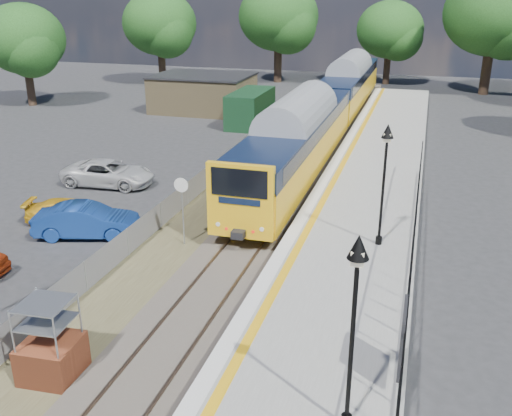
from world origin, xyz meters
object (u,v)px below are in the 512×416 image
at_px(speed_sign, 182,200).
at_px(train, 329,104).
at_px(victorian_lamp_north, 386,157).
at_px(brick_plinth, 50,341).
at_px(victorian_lamp_south, 356,290).
at_px(car_yellow, 69,212).
at_px(car_white, 108,173).
at_px(car_blue, 87,221).

bearing_deg(speed_sign, train, 79.02).
xyz_separation_m(victorian_lamp_north, brick_plinth, (-7.80, -9.34, -3.17)).
distance_m(victorian_lamp_south, car_yellow, 17.74).
bearing_deg(train, brick_plinth, -94.90).
xyz_separation_m(brick_plinth, car_yellow, (-5.93, 9.67, -0.58)).
bearing_deg(car_white, car_blue, -161.40).
bearing_deg(car_yellow, train, -38.16).
bearing_deg(brick_plinth, speed_sign, 90.00).
xyz_separation_m(victorian_lamp_north, train, (-5.30, 19.82, -1.96)).
relative_size(victorian_lamp_north, car_white, 0.94).
distance_m(victorian_lamp_north, train, 20.61).
xyz_separation_m(victorian_lamp_south, victorian_lamp_north, (-0.20, 10.00, 0.00)).
height_order(victorian_lamp_north, train, victorian_lamp_north).
distance_m(train, car_blue, 21.72).
relative_size(car_blue, car_white, 0.90).
distance_m(train, brick_plinth, 29.30).
xyz_separation_m(train, brick_plinth, (-2.50, -29.17, -1.22)).
bearing_deg(train, car_white, -123.71).
distance_m(victorian_lamp_north, brick_plinth, 12.58).
relative_size(victorian_lamp_south, car_yellow, 1.22).
relative_size(brick_plinth, car_white, 0.48).
bearing_deg(brick_plinth, car_yellow, 121.50).
height_order(car_yellow, car_white, car_white).
height_order(brick_plinth, car_white, brick_plinth).
relative_size(speed_sign, car_yellow, 0.78).
relative_size(speed_sign, car_blue, 0.67).
bearing_deg(victorian_lamp_south, car_blue, 143.05).
height_order(victorian_lamp_north, car_white, victorian_lamp_north).
bearing_deg(victorian_lamp_north, victorian_lamp_south, -88.85).
xyz_separation_m(brick_plinth, car_blue, (-4.31, 8.60, -0.40)).
xyz_separation_m(victorian_lamp_south, car_yellow, (-13.93, 10.33, -3.75)).
height_order(victorian_lamp_south, train, victorian_lamp_south).
relative_size(train, car_yellow, 10.83).
bearing_deg(victorian_lamp_north, train, 104.97).
bearing_deg(victorian_lamp_south, train, 100.45).
bearing_deg(victorian_lamp_south, brick_plinth, 175.31).
xyz_separation_m(train, speed_sign, (-2.50, -20.26, -0.33)).
bearing_deg(victorian_lamp_north, car_blue, -176.50).
xyz_separation_m(victorian_lamp_north, car_blue, (-12.11, -0.74, -3.58)).
bearing_deg(car_white, victorian_lamp_north, -114.95).
height_order(car_blue, car_white, car_blue).
bearing_deg(train, car_blue, -108.32).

